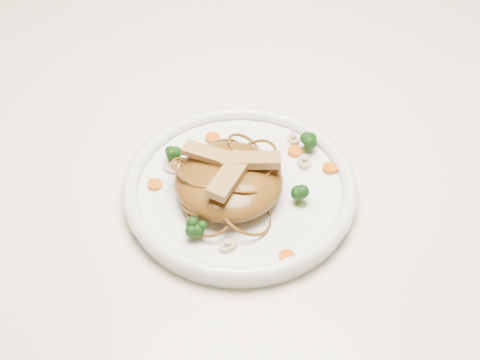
{
  "coord_description": "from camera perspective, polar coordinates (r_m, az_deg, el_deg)",
  "views": [
    {
      "loc": [
        -0.03,
        -0.7,
        1.41
      ],
      "look_at": [
        -0.03,
        -0.1,
        0.78
      ],
      "focal_mm": 53.16,
      "sensor_mm": 36.0,
      "label": 1
    }
  ],
  "objects": [
    {
      "name": "chicken_b",
      "position": [
        0.86,
        -2.61,
        2.12
      ],
      "size": [
        0.07,
        0.04,
        0.01
      ],
      "primitive_type": "cube",
      "rotation": [
        0.0,
        0.0,
        2.75
      ],
      "color": "tan",
      "rests_on": "noodle_mound"
    },
    {
      "name": "mushroom_2",
      "position": [
        0.91,
        -5.33,
        0.99
      ],
      "size": [
        0.03,
        0.03,
        0.01
      ],
      "primitive_type": "cylinder",
      "rotation": [
        0.0,
        0.0,
        -0.33
      ],
      "color": "beige",
      "rests_on": "plate"
    },
    {
      "name": "broccoli_1",
      "position": [
        0.91,
        -5.35,
        2.12
      ],
      "size": [
        0.03,
        0.03,
        0.03
      ],
      "primitive_type": null,
      "rotation": [
        0.0,
        0.0,
        0.01
      ],
      "color": "#12390C",
      "rests_on": "plate"
    },
    {
      "name": "carrot_4",
      "position": [
        0.81,
        3.8,
        -6.14
      ],
      "size": [
        0.02,
        0.02,
        0.0
      ],
      "primitive_type": "cylinder",
      "rotation": [
        0.0,
        0.0,
        0.14
      ],
      "color": "#E45A08",
      "rests_on": "plate"
    },
    {
      "name": "chicken_c",
      "position": [
        0.83,
        -0.85,
        0.34
      ],
      "size": [
        0.06,
        0.08,
        0.01
      ],
      "primitive_type": "cube",
      "rotation": [
        0.0,
        0.0,
        4.27
      ],
      "color": "tan",
      "rests_on": "noodle_mound"
    },
    {
      "name": "carrot_2",
      "position": [
        0.91,
        7.25,
        0.95
      ],
      "size": [
        0.02,
        0.02,
        0.0
      ],
      "primitive_type": "cylinder",
      "rotation": [
        0.0,
        0.0,
        -0.19
      ],
      "color": "#E45A08",
      "rests_on": "plate"
    },
    {
      "name": "table",
      "position": [
        1.04,
        1.52,
        -0.99
      ],
      "size": [
        1.2,
        0.8,
        0.75
      ],
      "color": "white",
      "rests_on": "ground"
    },
    {
      "name": "broccoli_3",
      "position": [
        0.86,
        4.99,
        -1.23
      ],
      "size": [
        0.03,
        0.03,
        0.03
      ],
      "primitive_type": null,
      "rotation": [
        0.0,
        0.0,
        0.33
      ],
      "color": "#12390C",
      "rests_on": "plate"
    },
    {
      "name": "broccoli_0",
      "position": [
        0.93,
        5.37,
        3.21
      ],
      "size": [
        0.04,
        0.04,
        0.03
      ],
      "primitive_type": null,
      "rotation": [
        0.0,
        0.0,
        0.2
      ],
      "color": "#12390C",
      "rests_on": "plate"
    },
    {
      "name": "noodle_mound",
      "position": [
        0.86,
        -0.91,
        -0.04
      ],
      "size": [
        0.17,
        0.17,
        0.04
      ],
      "primitive_type": "ellipsoid",
      "rotation": [
        0.0,
        0.0,
        0.36
      ],
      "color": "brown",
      "rests_on": "plate"
    },
    {
      "name": "mushroom_0",
      "position": [
        0.82,
        -0.99,
        -5.31
      ],
      "size": [
        0.03,
        0.03,
        0.01
      ],
      "primitive_type": "cylinder",
      "rotation": [
        0.0,
        0.0,
        0.5
      ],
      "color": "beige",
      "rests_on": "plate"
    },
    {
      "name": "carrot_1",
      "position": [
        0.89,
        -6.85,
        -0.36
      ],
      "size": [
        0.02,
        0.02,
        0.0
      ],
      "primitive_type": "cylinder",
      "rotation": [
        0.0,
        0.0,
        0.37
      ],
      "color": "#E45A08",
      "rests_on": "plate"
    },
    {
      "name": "plate",
      "position": [
        0.89,
        0.0,
        -0.98
      ],
      "size": [
        0.36,
        0.36,
        0.02
      ],
      "primitive_type": "cylinder",
      "rotation": [
        0.0,
        0.0,
        -0.26
      ],
      "color": "white",
      "rests_on": "table"
    },
    {
      "name": "broccoli_2",
      "position": [
        0.83,
        -3.48,
        -3.78
      ],
      "size": [
        0.03,
        0.03,
        0.03
      ],
      "primitive_type": null,
      "rotation": [
        0.0,
        0.0,
        0.37
      ],
      "color": "#12390C",
      "rests_on": "plate"
    },
    {
      "name": "mushroom_3",
      "position": [
        0.95,
        4.32,
        3.26
      ],
      "size": [
        0.03,
        0.03,
        0.01
      ],
      "primitive_type": "cylinder",
      "rotation": [
        0.0,
        0.0,
        1.88
      ],
      "color": "beige",
      "rests_on": "plate"
    },
    {
      "name": "chicken_a",
      "position": [
        0.85,
        0.87,
        1.59
      ],
      "size": [
        0.07,
        0.02,
        0.01
      ],
      "primitive_type": "cube",
      "rotation": [
        0.0,
        0.0,
        -0.02
      ],
      "color": "tan",
      "rests_on": "noodle_mound"
    },
    {
      "name": "mushroom_1",
      "position": [
        0.92,
        5.18,
        1.44
      ],
      "size": [
        0.02,
        0.02,
        0.01
      ],
      "primitive_type": "cylinder",
      "rotation": [
        0.0,
        0.0,
        1.58
      ],
      "color": "beige",
      "rests_on": "plate"
    },
    {
      "name": "carrot_0",
      "position": [
        0.93,
        4.43,
        2.3
      ],
      "size": [
        0.02,
        0.02,
        0.0
      ],
      "primitive_type": "cylinder",
      "rotation": [
        0.0,
        0.0,
        0.1
      ],
      "color": "#E45A08",
      "rests_on": "plate"
    },
    {
      "name": "carrot_3",
      "position": [
        0.95,
        -2.21,
        3.39
      ],
      "size": [
        0.02,
        0.02,
        0.0
      ],
      "primitive_type": "cylinder",
      "rotation": [
        0.0,
        0.0,
        -0.05
      ],
      "color": "#E45A08",
      "rests_on": "plate"
    }
  ]
}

